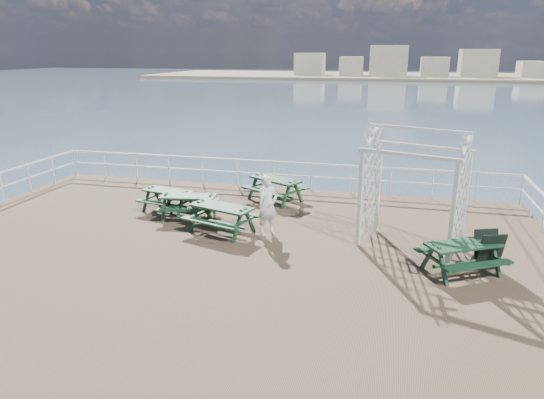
{
  "coord_description": "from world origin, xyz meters",
  "views": [
    {
      "loc": [
        4.36,
        -10.89,
        5.11
      ],
      "look_at": [
        1.18,
        1.85,
        1.1
      ],
      "focal_mm": 32.0,
      "sensor_mm": 36.0,
      "label": 1
    }
  ],
  "objects": [
    {
      "name": "ground",
      "position": [
        0.0,
        0.0,
        -0.15
      ],
      "size": [
        18.0,
        14.0,
        0.3
      ],
      "primitive_type": "cube",
      "color": "brown",
      "rests_on": "ground"
    },
    {
      "name": "sea_backdrop",
      "position": [
        12.54,
        134.07,
        -0.51
      ],
      "size": [
        300.0,
        300.0,
        9.2
      ],
      "color": "#394C60",
      "rests_on": "ground"
    },
    {
      "name": "railing",
      "position": [
        -0.07,
        2.57,
        0.87
      ],
      "size": [
        17.77,
        13.76,
        1.1
      ],
      "color": "silver",
      "rests_on": "ground"
    },
    {
      "name": "picnic_table_a",
      "position": [
        -2.74,
        3.26,
        0.52
      ],
      "size": [
        1.91,
        1.66,
        0.81
      ],
      "rotation": [
        0.0,
        0.0,
        -0.21
      ],
      "color": "#14381A",
      "rests_on": "ground"
    },
    {
      "name": "picnic_table_b",
      "position": [
        0.44,
        5.27,
        0.59
      ],
      "size": [
        2.41,
        2.26,
        0.93
      ],
      "rotation": [
        0.0,
        0.0,
        -0.5
      ],
      "color": "#14381A",
      "rests_on": "ground"
    },
    {
      "name": "picnic_table_c",
      "position": [
        6.19,
        0.59,
        0.55
      ],
      "size": [
        2.24,
        2.12,
        0.86
      ],
      "rotation": [
        0.0,
        0.0,
        0.54
      ],
      "color": "#14381A",
      "rests_on": "ground"
    },
    {
      "name": "picnic_table_d",
      "position": [
        -1.8,
        2.77,
        0.54
      ],
      "size": [
        1.95,
        1.67,
        0.85
      ],
      "rotation": [
        0.0,
        0.0,
        0.16
      ],
      "color": "#14381A",
      "rests_on": "ground"
    },
    {
      "name": "picnic_table_e",
      "position": [
        -0.34,
        1.82,
        0.58
      ],
      "size": [
        2.23,
        1.99,
        0.91
      ],
      "rotation": [
        0.0,
        0.0,
        -0.3
      ],
      "color": "#14381A",
      "rests_on": "ground"
    },
    {
      "name": "trellis_arbor",
      "position": [
        5.0,
        1.96,
        1.45
      ],
      "size": [
        2.95,
        2.2,
        3.27
      ],
      "rotation": [
        0.0,
        0.0,
        -0.34
      ],
      "color": "silver",
      "rests_on": "ground"
    },
    {
      "name": "sandwich_board",
      "position": [
        6.82,
        0.91,
        0.49
      ],
      "size": [
        0.74,
        0.65,
        1.01
      ],
      "rotation": [
        0.0,
        0.0,
        0.37
      ],
      "color": "black",
      "rests_on": "ground"
    },
    {
      "name": "person",
      "position": [
        1.03,
        1.95,
        0.88
      ],
      "size": [
        0.76,
        0.75,
        1.76
      ],
      "primitive_type": "imported",
      "rotation": [
        0.0,
        0.0,
        0.76
      ],
      "color": "white",
      "rests_on": "ground"
    }
  ]
}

